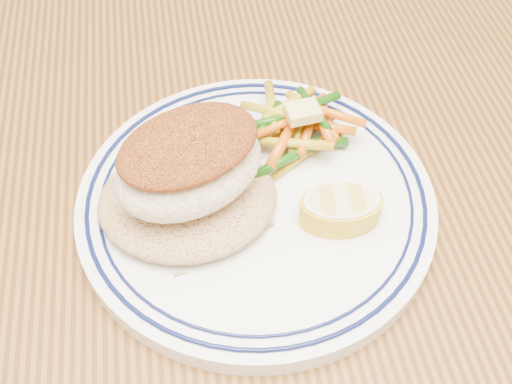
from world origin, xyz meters
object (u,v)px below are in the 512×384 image
object	(u,v)px
dining_table	(259,279)
fish_fillet	(189,162)
lemon_wedge	(341,208)
plate	(256,202)
rice_pilaf	(187,196)
vegetable_pile	(298,126)

from	to	relation	value
dining_table	fish_fillet	world-z (taller)	fish_fillet
lemon_wedge	plate	bearing A→B (deg)	151.38
dining_table	fish_fillet	bearing A→B (deg)	-177.82
plate	fish_fillet	distance (m)	0.07
fish_fillet	lemon_wedge	distance (m)	0.10
dining_table	rice_pilaf	distance (m)	0.13
rice_pilaf	vegetable_pile	distance (m)	0.10
lemon_wedge	fish_fillet	bearing A→B (deg)	163.25
dining_table	plate	distance (m)	0.11
dining_table	vegetable_pile	distance (m)	0.14
dining_table	fish_fillet	size ratio (longest dim) A/B	12.16
dining_table	vegetable_pile	size ratio (longest dim) A/B	15.33
fish_fillet	rice_pilaf	bearing A→B (deg)	-158.04
rice_pilaf	fish_fillet	bearing A→B (deg)	21.96
fish_fillet	plate	bearing A→B (deg)	-0.35
plate	vegetable_pile	world-z (taller)	vegetable_pile
plate	lemon_wedge	distance (m)	0.06
rice_pilaf	dining_table	bearing A→B (deg)	3.79
rice_pilaf	lemon_wedge	distance (m)	0.10
fish_fillet	lemon_wedge	size ratio (longest dim) A/B	2.12
rice_pilaf	lemon_wedge	bearing A→B (deg)	-15.30
dining_table	vegetable_pile	world-z (taller)	vegetable_pile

